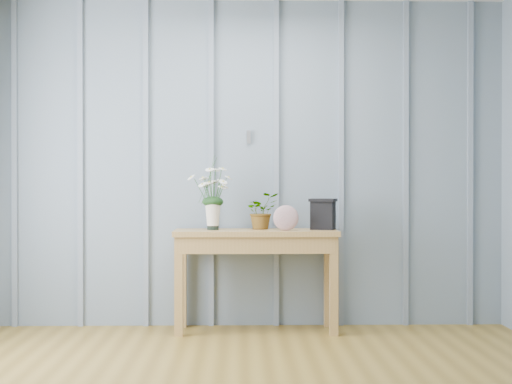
{
  "coord_description": "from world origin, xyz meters",
  "views": [
    {
      "loc": [
        -0.03,
        -3.78,
        1.08
      ],
      "look_at": [
        0.09,
        1.94,
        1.03
      ],
      "focal_mm": 55.0,
      "sensor_mm": 36.0,
      "label": 1
    }
  ],
  "objects_px": {
    "sideboard": "(256,245)",
    "daisy_vase": "(213,184)",
    "felt_disc_vessel": "(286,218)",
    "carved_box": "(323,214)"
  },
  "relations": [
    {
      "from": "felt_disc_vessel",
      "to": "sideboard",
      "type": "bearing_deg",
      "value": 158.04
    },
    {
      "from": "sideboard",
      "to": "daisy_vase",
      "type": "relative_size",
      "value": 2.23
    },
    {
      "from": "carved_box",
      "to": "daisy_vase",
      "type": "bearing_deg",
      "value": -179.52
    },
    {
      "from": "sideboard",
      "to": "carved_box",
      "type": "relative_size",
      "value": 5.21
    },
    {
      "from": "sideboard",
      "to": "carved_box",
      "type": "height_order",
      "value": "carved_box"
    },
    {
      "from": "carved_box",
      "to": "felt_disc_vessel",
      "type": "bearing_deg",
      "value": -157.75
    },
    {
      "from": "felt_disc_vessel",
      "to": "carved_box",
      "type": "xyz_separation_m",
      "value": [
        0.28,
        0.12,
        0.03
      ]
    },
    {
      "from": "felt_disc_vessel",
      "to": "carved_box",
      "type": "relative_size",
      "value": 0.8
    },
    {
      "from": "sideboard",
      "to": "daisy_vase",
      "type": "distance_m",
      "value": 0.55
    },
    {
      "from": "felt_disc_vessel",
      "to": "carved_box",
      "type": "height_order",
      "value": "carved_box"
    }
  ]
}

